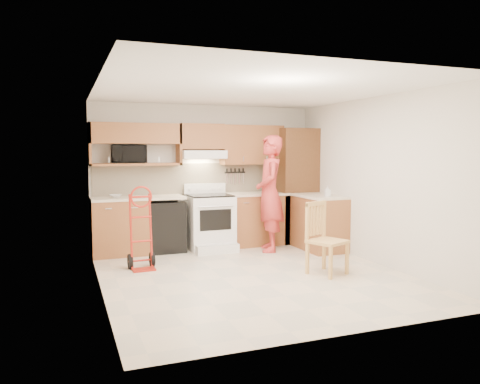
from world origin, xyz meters
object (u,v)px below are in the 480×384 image
person (270,193)px  range (211,217)px  hand_truck (142,232)px  dining_chair (327,239)px  microwave (129,154)px

person → range: bearing=-100.7°
person → hand_truck: (-2.22, -0.49, -0.44)m
range → hand_truck: 1.63m
range → hand_truck: (-1.32, -0.95, -0.02)m
person → hand_truck: 2.32m
dining_chair → microwave: bearing=111.0°
person → dining_chair: 1.74m
microwave → dining_chair: bearing=-45.5°
range → hand_truck: size_ratio=1.03×
range → dining_chair: size_ratio=1.12×
range → hand_truck: range is taller
microwave → dining_chair: 3.55m
range → person: bearing=-26.8°
dining_chair → range: bearing=92.3°
range → microwave: bearing=168.1°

